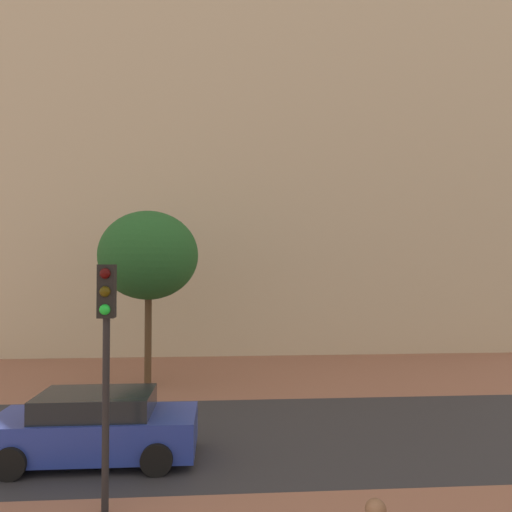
% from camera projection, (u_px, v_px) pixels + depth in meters
% --- Properties ---
extents(ground_plane, '(120.00, 120.00, 0.00)m').
position_uv_depth(ground_plane, '(244.00, 417.00, 13.49)').
color(ground_plane, '#93604C').
extents(street_asphalt_strip, '(120.00, 6.37, 0.00)m').
position_uv_depth(street_asphalt_strip, '(247.00, 434.00, 12.05)').
color(street_asphalt_strip, '#2D2D33').
rests_on(street_asphalt_strip, ground_plane).
extents(landmark_building, '(29.42, 13.83, 35.08)m').
position_uv_depth(landmark_building, '(228.00, 156.00, 29.86)').
color(landmark_building, beige).
rests_on(landmark_building, ground_plane).
extents(car_blue, '(4.26, 1.98, 1.44)m').
position_uv_depth(car_blue, '(96.00, 427.00, 10.43)').
color(car_blue, '#23389E').
rests_on(car_blue, ground_plane).
extents(traffic_light_pole, '(0.28, 0.34, 4.17)m').
position_uv_depth(traffic_light_pole, '(106.00, 338.00, 8.17)').
color(traffic_light_pole, black).
rests_on(traffic_light_pole, ground_plane).
extents(tree_curb_far, '(3.53, 3.53, 6.18)m').
position_uv_depth(tree_curb_far, '(149.00, 256.00, 17.39)').
color(tree_curb_far, '#4C3823').
rests_on(tree_curb_far, ground_plane).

